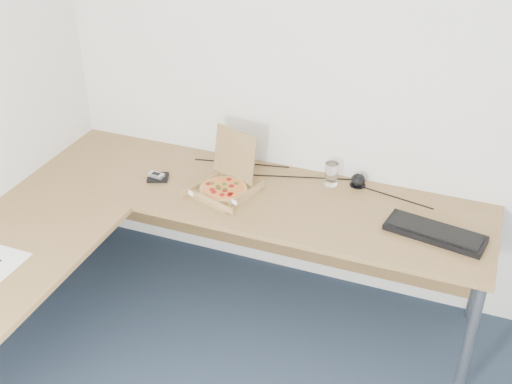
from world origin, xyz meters
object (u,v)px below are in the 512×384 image
at_px(keyboard, 435,233).
at_px(drinking_glass, 332,174).
at_px(desk, 164,228).
at_px(pizza_box, 225,186).
at_px(wallet, 158,177).

bearing_deg(keyboard, drinking_glass, 164.39).
relative_size(desk, drinking_glass, 19.40).
relative_size(pizza_box, wallet, 2.96).
height_order(desk, drinking_glass, drinking_glass).
height_order(desk, pizza_box, pizza_box).
relative_size(pizza_box, keyboard, 0.69).
relative_size(pizza_box, drinking_glass, 2.56).
bearing_deg(desk, wallet, 122.26).
height_order(drinking_glass, keyboard, drinking_glass).
relative_size(drinking_glass, wallet, 1.16).
bearing_deg(drinking_glass, keyboard, -25.49).
height_order(pizza_box, drinking_glass, pizza_box).
distance_m(desk, drinking_glass, 0.95).
xyz_separation_m(drinking_glass, wallet, (-0.91, -0.29, -0.06)).
xyz_separation_m(pizza_box, drinking_glass, (0.51, 0.28, 0.03)).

